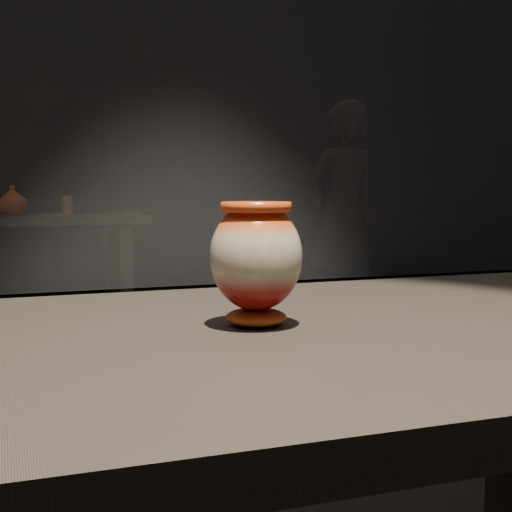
# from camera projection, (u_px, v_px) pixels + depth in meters

# --- Properties ---
(main_vase) EXTENTS (0.17, 0.17, 0.17)m
(main_vase) POSITION_uv_depth(u_px,v_px,m) (256.00, 258.00, 0.98)
(main_vase) COLOR maroon
(main_vase) RESTS_ON display_plinth
(back_vase_mid) EXTENTS (0.25, 0.25, 0.18)m
(back_vase_mid) POSITION_uv_depth(u_px,v_px,m) (12.00, 200.00, 4.36)
(back_vase_mid) COLOR maroon
(back_vase_mid) RESTS_ON back_shelf
(back_vase_right) EXTENTS (0.07, 0.07, 0.12)m
(back_vase_right) POSITION_uv_depth(u_px,v_px,m) (67.00, 205.00, 4.42)
(back_vase_right) COLOR #935B15
(back_vase_right) RESTS_ON back_shelf
(visitor) EXTENTS (0.69, 0.53, 1.68)m
(visitor) POSITION_uv_depth(u_px,v_px,m) (341.00, 218.00, 5.16)
(visitor) COLOR black
(visitor) RESTS_ON ground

